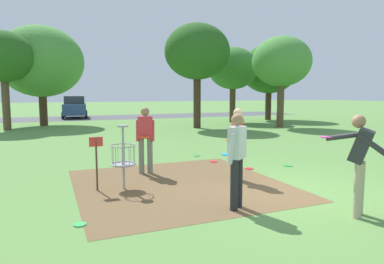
# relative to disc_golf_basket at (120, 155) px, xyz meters

# --- Properties ---
(ground_plane) EXTENTS (160.00, 160.00, 0.00)m
(ground_plane) POSITION_rel_disc_golf_basket_xyz_m (3.19, -1.63, -0.75)
(ground_plane) COLOR #5B8942
(dirt_tee_pad) EXTENTS (4.53, 4.74, 0.01)m
(dirt_tee_pad) POSITION_rel_disc_golf_basket_xyz_m (1.31, -0.11, -0.75)
(dirt_tee_pad) COLOR brown
(dirt_tee_pad) RESTS_ON ground
(disc_golf_basket) EXTENTS (0.98, 0.58, 1.39)m
(disc_golf_basket) POSITION_rel_disc_golf_basket_xyz_m (0.00, 0.00, 0.00)
(disc_golf_basket) COLOR #9E9EA3
(disc_golf_basket) RESTS_ON ground
(player_foreground_watching) EXTENTS (0.47, 0.45, 1.71)m
(player_foreground_watching) POSITION_rel_disc_golf_basket_xyz_m (1.65, -2.06, 0.21)
(player_foreground_watching) COLOR #232328
(player_foreground_watching) RESTS_ON ground
(player_throwing) EXTENTS (0.44, 0.50, 1.71)m
(player_throwing) POSITION_rel_disc_golf_basket_xyz_m (2.69, -0.30, 0.21)
(player_throwing) COLOR #384260
(player_throwing) RESTS_ON ground
(player_waiting_left) EXTENTS (0.50, 0.44, 1.71)m
(player_waiting_left) POSITION_rel_disc_golf_basket_xyz_m (0.88, 1.20, 0.21)
(player_waiting_left) COLOR slate
(player_waiting_left) RESTS_ON ground
(player_waiting_right) EXTENTS (0.56, 1.14, 1.71)m
(player_waiting_right) POSITION_rel_disc_golf_basket_xyz_m (3.35, -3.17, 0.23)
(player_waiting_right) COLOR tan
(player_waiting_right) RESTS_ON ground
(frisbee_near_basket) EXTENTS (0.25, 0.25, 0.02)m
(frisbee_near_basket) POSITION_rel_disc_golf_basket_xyz_m (4.85, 0.53, -0.74)
(frisbee_near_basket) COLOR green
(frisbee_near_basket) RESTS_ON ground
(frisbee_mid_grass) EXTENTS (0.23, 0.23, 0.02)m
(frisbee_mid_grass) POSITION_rel_disc_golf_basket_xyz_m (4.48, 2.36, -0.74)
(frisbee_mid_grass) COLOR white
(frisbee_mid_grass) RESTS_ON ground
(frisbee_far_left) EXTENTS (0.22, 0.22, 0.02)m
(frisbee_far_left) POSITION_rel_disc_golf_basket_xyz_m (3.63, 0.62, -0.74)
(frisbee_far_left) COLOR red
(frisbee_far_left) RESTS_ON ground
(frisbee_far_right) EXTENTS (0.20, 0.20, 0.02)m
(frisbee_far_right) POSITION_rel_disc_golf_basket_xyz_m (3.07, 2.95, -0.74)
(frisbee_far_right) COLOR green
(frisbee_far_right) RESTS_ON ground
(frisbee_scattered_a) EXTENTS (0.23, 0.23, 0.02)m
(frisbee_scattered_a) POSITION_rel_disc_golf_basket_xyz_m (3.15, 1.86, -0.74)
(frisbee_scattered_a) COLOR red
(frisbee_scattered_a) RESTS_ON ground
(frisbee_scattered_b) EXTENTS (0.20, 0.20, 0.02)m
(frisbee_scattered_b) POSITION_rel_disc_golf_basket_xyz_m (-1.00, -1.79, -0.74)
(frisbee_scattered_b) COLOR green
(frisbee_scattered_b) RESTS_ON ground
(tree_near_left) EXTENTS (3.83, 3.83, 6.12)m
(tree_near_left) POSITION_rel_disc_golf_basket_xyz_m (6.81, 11.44, 3.70)
(tree_near_left) COLOR #422D1E
(tree_near_left) RESTS_ON ground
(tree_near_right) EXTENTS (5.22, 5.22, 6.27)m
(tree_near_right) POSITION_rel_disc_golf_basket_xyz_m (-1.66, 16.59, 3.29)
(tree_near_right) COLOR #422D1E
(tree_near_right) RESTS_ON ground
(tree_mid_left) EXTENTS (3.53, 3.53, 5.47)m
(tree_mid_left) POSITION_rel_disc_golf_basket_xyz_m (11.69, 9.93, 3.19)
(tree_mid_left) COLOR brown
(tree_mid_left) RESTS_ON ground
(tree_mid_center) EXTENTS (3.48, 3.48, 5.30)m
(tree_mid_center) POSITION_rel_disc_golf_basket_xyz_m (10.78, 14.21, 3.04)
(tree_mid_center) COLOR #4C3823
(tree_mid_center) RESTS_ON ground
(tree_mid_right) EXTENTS (3.31, 3.31, 5.51)m
(tree_mid_right) POSITION_rel_disc_golf_basket_xyz_m (-3.55, 14.56, 3.31)
(tree_mid_right) COLOR brown
(tree_mid_right) RESTS_ON ground
(tree_far_left) EXTENTS (4.38, 4.38, 5.79)m
(tree_far_left) POSITION_rel_disc_golf_basket_xyz_m (14.46, 15.07, 3.15)
(tree_far_left) COLOR #422D1E
(tree_far_left) RESTS_ON ground
(parking_lot_strip) EXTENTS (36.00, 6.00, 0.01)m
(parking_lot_strip) POSITION_rel_disc_golf_basket_xyz_m (3.19, 22.79, -0.75)
(parking_lot_strip) COLOR #4C4C51
(parking_lot_strip) RESTS_ON ground
(parked_car_leftmost) EXTENTS (2.28, 4.35, 1.84)m
(parked_car_leftmost) POSITION_rel_disc_golf_basket_xyz_m (0.70, 23.24, 0.17)
(parked_car_leftmost) COLOR #2D4784
(parked_car_leftmost) RESTS_ON ground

